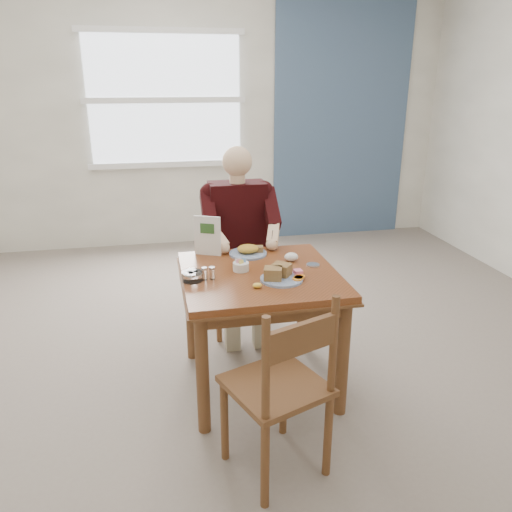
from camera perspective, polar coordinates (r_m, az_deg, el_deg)
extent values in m
plane|color=slate|center=(3.27, 0.40, -14.17)|extent=(6.00, 6.00, 0.00)
plane|color=white|center=(5.70, -6.07, 15.34)|extent=(5.50, 0.00, 5.50)
cube|color=#415A79|center=(6.06, 9.77, 15.42)|extent=(1.60, 0.02, 2.80)
ellipsoid|color=yellow|center=(2.70, 0.15, -3.39)|extent=(0.06, 0.05, 0.03)
ellipsoid|color=white|center=(3.10, 4.05, -0.11)|extent=(0.10, 0.08, 0.05)
cylinder|color=silver|center=(3.04, 6.53, -1.02)|extent=(0.09, 0.09, 0.01)
cube|color=white|center=(5.63, -10.35, 17.13)|extent=(1.60, 0.02, 1.30)
cube|color=white|center=(5.64, -10.80, 24.03)|extent=(1.72, 0.04, 0.06)
cube|color=white|center=(5.69, -9.92, 10.28)|extent=(1.72, 0.04, 0.06)
cube|color=white|center=(5.62, -10.34, 17.12)|extent=(1.72, 0.04, 0.06)
cube|color=brown|center=(2.93, 0.43, -2.23)|extent=(0.90, 0.90, 0.04)
cube|color=brown|center=(2.94, 0.43, -2.73)|extent=(0.92, 0.92, 0.01)
cylinder|color=brown|center=(2.71, -6.13, -13.28)|extent=(0.07, 0.07, 0.71)
cylinder|color=brown|center=(2.87, 9.89, -11.45)|extent=(0.07, 0.07, 0.71)
cylinder|color=brown|center=(3.39, -7.48, -6.18)|extent=(0.07, 0.07, 0.71)
cylinder|color=brown|center=(3.52, 5.34, -5.08)|extent=(0.07, 0.07, 0.71)
cube|color=brown|center=(2.61, 2.22, -6.79)|extent=(0.80, 0.03, 0.08)
cube|color=brown|center=(3.31, -0.97, -0.88)|extent=(0.80, 0.03, 0.08)
cube|color=brown|center=(2.91, -7.13, -4.07)|extent=(0.03, 0.80, 0.08)
cube|color=brown|center=(3.06, 7.61, -2.88)|extent=(0.03, 0.80, 0.08)
cylinder|color=brown|center=(3.62, -4.28, -6.55)|extent=(0.04, 0.04, 0.45)
cylinder|color=brown|center=(3.68, 1.31, -6.07)|extent=(0.04, 0.04, 0.45)
cylinder|color=brown|center=(3.95, -4.97, -4.27)|extent=(0.04, 0.04, 0.45)
cylinder|color=brown|center=(4.00, 0.16, -3.87)|extent=(0.04, 0.04, 0.45)
cube|color=brown|center=(3.71, -1.99, -1.78)|extent=(0.42, 0.42, 0.03)
cylinder|color=brown|center=(3.78, -5.18, 2.32)|extent=(0.04, 0.04, 0.50)
cylinder|color=brown|center=(3.83, 0.17, 2.65)|extent=(0.04, 0.04, 0.50)
cube|color=brown|center=(3.77, -2.51, 3.94)|extent=(0.38, 0.03, 0.14)
cylinder|color=brown|center=(2.60, -3.62, -18.27)|extent=(0.05, 0.05, 0.45)
cylinder|color=brown|center=(2.76, 3.16, -15.78)|extent=(0.05, 0.05, 0.45)
cylinder|color=brown|center=(2.37, 1.03, -22.82)|extent=(0.05, 0.05, 0.45)
cylinder|color=brown|center=(2.54, 8.22, -19.62)|extent=(0.05, 0.05, 0.45)
cube|color=brown|center=(2.41, 2.28, -14.59)|extent=(0.54, 0.54, 0.03)
cylinder|color=brown|center=(2.08, 1.12, -13.11)|extent=(0.05, 0.05, 0.50)
cylinder|color=brown|center=(2.27, 8.81, -10.28)|extent=(0.05, 0.05, 0.50)
cube|color=brown|center=(2.12, 5.24, -9.35)|extent=(0.37, 0.17, 0.14)
cube|color=tan|center=(3.56, -3.26, -1.47)|extent=(0.13, 0.38, 0.12)
cube|color=tan|center=(3.59, -0.11, -1.24)|extent=(0.13, 0.38, 0.12)
cube|color=tan|center=(3.52, -2.73, -7.07)|extent=(0.10, 0.10, 0.48)
cube|color=tan|center=(3.55, 0.48, -6.79)|extent=(0.10, 0.10, 0.48)
cube|color=black|center=(3.62, -2.14, 3.92)|extent=(0.40, 0.22, 0.58)
sphere|color=black|center=(3.54, -5.24, 7.16)|extent=(0.15, 0.15, 0.15)
sphere|color=black|center=(3.60, 0.82, 7.45)|extent=(0.15, 0.15, 0.15)
cylinder|color=#E0B68E|center=(3.53, -2.15, 8.68)|extent=(0.11, 0.11, 0.08)
sphere|color=#E0B68E|center=(3.51, -2.18, 10.76)|extent=(0.21, 0.21, 0.21)
cube|color=black|center=(3.45, -5.46, 5.11)|extent=(0.09, 0.29, 0.27)
cube|color=black|center=(3.52, 1.70, 5.49)|extent=(0.09, 0.29, 0.27)
sphere|color=black|center=(3.37, -5.19, 2.98)|extent=(0.09, 0.09, 0.09)
sphere|color=black|center=(3.44, 2.12, 3.42)|extent=(0.09, 0.09, 0.09)
cube|color=#E0B68E|center=(3.30, -4.47, 1.99)|extent=(0.14, 0.23, 0.14)
cube|color=#E0B68E|center=(3.36, 1.97, 2.39)|extent=(0.14, 0.23, 0.14)
sphere|color=#E0B68E|center=(3.23, -3.72, 0.96)|extent=(0.08, 0.08, 0.08)
sphere|color=#E0B68E|center=(3.28, 1.82, 1.32)|extent=(0.08, 0.08, 0.08)
cylinder|color=silver|center=(3.27, 1.83, 2.15)|extent=(0.01, 0.05, 0.12)
cylinder|color=white|center=(2.81, 2.95, -2.65)|extent=(0.32, 0.32, 0.01)
cube|color=tan|center=(2.78, 1.95, -2.01)|extent=(0.12, 0.11, 0.07)
cube|color=tan|center=(2.84, 2.94, -1.55)|extent=(0.13, 0.13, 0.07)
cylinder|color=orange|center=(2.79, 4.76, -2.61)|extent=(0.08, 0.08, 0.01)
cylinder|color=orange|center=(2.81, 4.91, -2.47)|extent=(0.07, 0.07, 0.01)
cylinder|color=orange|center=(2.83, 5.06, -2.33)|extent=(0.06, 0.06, 0.01)
cube|color=pink|center=(2.87, 4.83, -1.83)|extent=(0.05, 0.05, 0.03)
cylinder|color=white|center=(3.21, -0.92, 0.29)|extent=(0.28, 0.28, 0.01)
ellipsoid|color=yellow|center=(3.20, -0.93, 0.84)|extent=(0.16, 0.14, 0.05)
cube|color=tan|center=(3.22, 0.02, 0.82)|extent=(0.10, 0.07, 0.04)
cylinder|color=white|center=(2.94, -1.74, -1.21)|extent=(0.10, 0.10, 0.05)
cube|color=pink|center=(2.93, -1.94, -0.59)|extent=(0.04, 0.02, 0.02)
cube|color=#6699D8|center=(2.94, -1.48, -0.49)|extent=(0.04, 0.02, 0.02)
cube|color=#EAD159|center=(2.92, -1.70, -0.68)|extent=(0.04, 0.03, 0.02)
cube|color=white|center=(2.94, -2.07, -0.49)|extent=(0.04, 0.02, 0.02)
cylinder|color=white|center=(2.82, -5.91, -2.14)|extent=(0.03, 0.03, 0.06)
cylinder|color=silver|center=(2.81, -5.94, -1.44)|extent=(0.03, 0.03, 0.01)
cylinder|color=white|center=(2.82, -5.03, -2.08)|extent=(0.03, 0.03, 0.06)
cylinder|color=silver|center=(2.81, -5.05, -1.38)|extent=(0.03, 0.03, 0.01)
cylinder|color=white|center=(2.82, -7.28, -2.31)|extent=(0.15, 0.15, 0.05)
cylinder|color=white|center=(2.81, -7.58, -1.98)|extent=(0.04, 0.04, 0.02)
cylinder|color=white|center=(2.82, -6.89, -1.92)|extent=(0.04, 0.04, 0.02)
cylinder|color=white|center=(2.79, -7.37, -2.12)|extent=(0.04, 0.04, 0.02)
cube|color=white|center=(3.18, -5.57, 2.31)|extent=(0.16, 0.09, 0.26)
cube|color=#2D5926|center=(3.16, -5.60, 3.14)|extent=(0.08, 0.04, 0.06)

